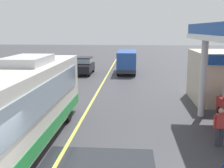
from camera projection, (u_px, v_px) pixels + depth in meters
name	position (u px, v px, depth m)	size (l,w,h in m)	color
ground	(104.00, 80.00, 27.00)	(120.00, 120.00, 0.00)	#38383D
lane_divider_stripe	(98.00, 91.00, 22.10)	(0.16, 50.00, 0.01)	#D8CC4C
coach_bus_main	(21.00, 107.00, 11.46)	(2.60, 11.04, 3.69)	silver
minibus_opposing_lane	(127.00, 60.00, 31.20)	(2.04, 6.13, 2.44)	#264C9E
pedestrian_near_pump	(220.00, 125.00, 11.58)	(0.55, 0.22, 1.66)	#33333F
car_trailing_behind_bus	(84.00, 65.00, 30.46)	(1.70, 4.20, 1.82)	black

